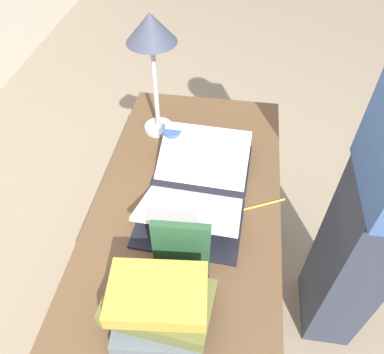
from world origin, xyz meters
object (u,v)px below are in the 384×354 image
(open_book, at_px, (197,186))
(pencil, at_px, (261,205))
(coffee_mug, at_px, (173,139))
(book_stack_tall, at_px, (159,303))
(book_standing_upright, at_px, (181,247))
(reading_lamp, at_px, (151,38))

(open_book, distance_m, pencil, 0.22)
(pencil, bearing_deg, coffee_mug, 54.82)
(open_book, relative_size, coffee_mug, 5.17)
(coffee_mug, relative_size, pencil, 0.65)
(book_stack_tall, relative_size, pencil, 1.74)
(book_standing_upright, xyz_separation_m, pencil, (0.26, -0.22, -0.10))
(book_standing_upright, distance_m, reading_lamp, 0.70)
(book_stack_tall, distance_m, coffee_mug, 0.66)
(open_book, distance_m, coffee_mug, 0.24)
(open_book, height_order, book_stack_tall, book_stack_tall)
(reading_lamp, xyz_separation_m, pencil, (-0.35, -0.42, -0.39))
(open_book, xyz_separation_m, reading_lamp, (0.31, 0.20, 0.36))
(book_stack_tall, xyz_separation_m, book_standing_upright, (0.15, -0.03, 0.03))
(book_standing_upright, relative_size, reading_lamp, 0.43)
(book_stack_tall, xyz_separation_m, reading_lamp, (0.76, 0.16, 0.32))
(book_standing_upright, distance_m, coffee_mug, 0.52)
(reading_lamp, relative_size, pencil, 2.91)
(book_standing_upright, bearing_deg, reading_lamp, 14.63)
(book_stack_tall, bearing_deg, book_standing_upright, -12.37)
(open_book, height_order, coffee_mug, open_book)
(open_book, distance_m, book_stack_tall, 0.45)
(book_stack_tall, height_order, coffee_mug, book_stack_tall)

